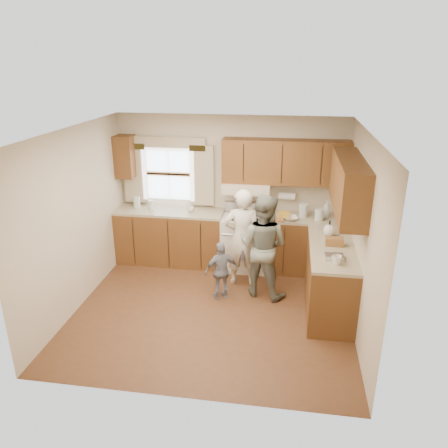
% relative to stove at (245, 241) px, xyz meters
% --- Properties ---
extents(room, '(3.80, 3.80, 3.80)m').
position_rel_stove_xyz_m(room, '(-0.30, -1.44, 0.78)').
color(room, '#523019').
rests_on(room, ground).
extents(kitchen_fixtures, '(3.80, 2.25, 2.15)m').
position_rel_stove_xyz_m(kitchen_fixtures, '(0.31, -0.36, 0.37)').
color(kitchen_fixtures, '#4F2D11').
rests_on(kitchen_fixtures, ground).
extents(stove, '(0.76, 0.67, 1.07)m').
position_rel_stove_xyz_m(stove, '(0.00, 0.00, 0.00)').
color(stove, silver).
rests_on(stove, ground).
extents(woman_left, '(0.61, 0.46, 1.54)m').
position_rel_stove_xyz_m(woman_left, '(0.01, -0.59, 0.30)').
color(woman_left, silver).
rests_on(woman_left, ground).
extents(woman_right, '(0.91, 0.81, 1.56)m').
position_rel_stove_xyz_m(woman_right, '(0.35, -0.87, 0.31)').
color(woman_right, '#223829').
rests_on(woman_right, ground).
extents(child, '(0.56, 0.43, 0.88)m').
position_rel_stove_xyz_m(child, '(-0.23, -1.09, -0.02)').
color(child, gray).
rests_on(child, ground).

